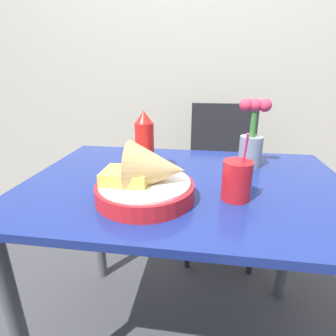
% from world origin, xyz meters
% --- Properties ---
extents(wall_window, '(7.00, 0.06, 2.60)m').
position_xyz_m(wall_window, '(0.00, 1.15, 1.30)').
color(wall_window, '#B7B2A3').
rests_on(wall_window, ground_plane).
extents(dining_table, '(1.09, 0.74, 0.75)m').
position_xyz_m(dining_table, '(0.00, 0.00, 0.64)').
color(dining_table, navy).
rests_on(dining_table, ground_plane).
extents(chair_far_window, '(0.40, 0.40, 0.92)m').
position_xyz_m(chair_far_window, '(0.17, 0.73, 0.54)').
color(chair_far_window, black).
rests_on(chair_far_window, ground_plane).
extents(food_basket, '(0.29, 0.29, 0.17)m').
position_xyz_m(food_basket, '(-0.09, -0.15, 0.81)').
color(food_basket, red).
rests_on(food_basket, dining_table).
extents(ketchup_bottle, '(0.07, 0.07, 0.22)m').
position_xyz_m(ketchup_bottle, '(-0.16, 0.08, 0.86)').
color(ketchup_bottle, red).
rests_on(ketchup_bottle, dining_table).
extents(drink_cup, '(0.09, 0.09, 0.20)m').
position_xyz_m(drink_cup, '(0.16, -0.11, 0.81)').
color(drink_cup, red).
rests_on(drink_cup, dining_table).
extents(flower_vase, '(0.11, 0.09, 0.26)m').
position_xyz_m(flower_vase, '(0.24, 0.18, 0.86)').
color(flower_vase, gray).
rests_on(flower_vase, dining_table).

